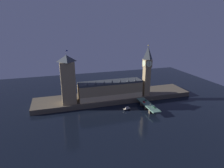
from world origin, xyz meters
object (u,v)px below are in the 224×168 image
(car_northbound_lead, at_px, (144,102))
(pedestrian_near_rail, at_px, (148,107))
(car_southbound_trail, at_px, (146,100))
(victoria_tower, at_px, (68,80))
(pedestrian_mid_walk, at_px, (151,103))
(street_lamp_near, at_px, (150,106))
(car_southbound_lead, at_px, (154,107))
(clock_tower, at_px, (147,69))
(boat_upstream, at_px, (127,109))
(street_lamp_mid, at_px, (152,101))
(pedestrian_far_rail, at_px, (141,101))

(car_northbound_lead, distance_m, pedestrian_near_rail, 16.34)
(car_southbound_trail, bearing_deg, victoria_tower, 165.80)
(victoria_tower, bearing_deg, pedestrian_mid_walk, -19.32)
(victoria_tower, relative_size, street_lamp_near, 9.37)
(car_southbound_lead, height_order, car_southbound_trail, car_southbound_lead)
(clock_tower, distance_m, car_southbound_trail, 42.43)
(car_southbound_trail, bearing_deg, boat_upstream, -168.39)
(car_northbound_lead, height_order, street_lamp_mid, street_lamp_mid)
(pedestrian_near_rail, height_order, street_lamp_near, street_lamp_near)
(victoria_tower, bearing_deg, clock_tower, -2.40)
(clock_tower, bearing_deg, boat_upstream, -146.13)
(car_southbound_lead, relative_size, street_lamp_mid, 0.72)
(pedestrian_near_rail, bearing_deg, pedestrian_far_rail, 90.00)
(car_southbound_trail, xyz_separation_m, pedestrian_mid_walk, (2.25, -10.10, 0.21))
(car_northbound_lead, height_order, pedestrian_near_rail, pedestrian_near_rail)
(boat_upstream, bearing_deg, car_northbound_lead, 4.36)
(clock_tower, relative_size, street_lamp_near, 9.83)
(pedestrian_far_rail, relative_size, boat_upstream, 0.16)
(car_northbound_lead, bearing_deg, street_lamp_mid, -43.89)
(victoria_tower, relative_size, pedestrian_near_rail, 41.54)
(boat_upstream, bearing_deg, car_southbound_trail, 11.61)
(car_northbound_lead, bearing_deg, victoria_tower, 162.78)
(car_southbound_lead, distance_m, street_lamp_mid, 11.97)
(car_southbound_lead, relative_size, car_southbound_trail, 1.10)
(clock_tower, bearing_deg, pedestrian_mid_walk, -103.98)
(pedestrian_far_rail, height_order, boat_upstream, pedestrian_far_rail)
(car_southbound_trail, height_order, pedestrian_far_rail, pedestrian_far_rail)
(pedestrian_mid_walk, bearing_deg, victoria_tower, 160.68)
(pedestrian_mid_walk, height_order, pedestrian_far_rail, pedestrian_far_rail)
(pedestrian_far_rail, height_order, street_lamp_near, street_lamp_near)
(pedestrian_mid_walk, distance_m, street_lamp_mid, 3.26)
(street_lamp_mid, bearing_deg, pedestrian_mid_walk, 116.19)
(street_lamp_near, bearing_deg, pedestrian_near_rail, 85.78)
(victoria_tower, height_order, car_northbound_lead, victoria_tower)
(pedestrian_near_rail, distance_m, street_lamp_near, 6.52)
(clock_tower, xyz_separation_m, street_lamp_mid, (-7.04, -30.69, -32.93))
(pedestrian_mid_walk, relative_size, pedestrian_far_rail, 0.90)
(pedestrian_near_rail, distance_m, pedestrian_mid_walk, 13.54)
(clock_tower, distance_m, boat_upstream, 62.29)
(pedestrian_near_rail, bearing_deg, pedestrian_mid_walk, 48.29)
(car_southbound_trail, bearing_deg, street_lamp_near, -105.60)
(car_southbound_lead, xyz_separation_m, pedestrian_mid_walk, (2.25, 12.02, 0.15))
(car_southbound_lead, height_order, street_lamp_mid, street_lamp_mid)
(car_southbound_lead, xyz_separation_m, street_lamp_near, (-7.16, -3.51, 3.77))
(car_southbound_trail, height_order, street_lamp_near, street_lamp_near)
(pedestrian_mid_walk, relative_size, boat_upstream, 0.15)
(car_southbound_lead, bearing_deg, car_southbound_trail, 90.00)
(pedestrian_mid_walk, bearing_deg, car_southbound_trail, 102.57)
(pedestrian_near_rail, relative_size, street_lamp_near, 0.23)
(clock_tower, distance_m, street_lamp_mid, 45.56)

